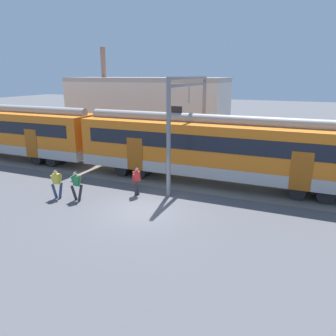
{
  "coord_description": "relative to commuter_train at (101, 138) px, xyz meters",
  "views": [
    {
      "loc": [
        7.25,
        -13.6,
        6.61
      ],
      "look_at": [
        0.31,
        2.59,
        1.6
      ],
      "focal_mm": 35.0,
      "sensor_mm": 36.0,
      "label": 1
    }
  ],
  "objects": [
    {
      "name": "ground_plane",
      "position": [
        6.28,
        -5.75,
        -2.25
      ],
      "size": [
        160.0,
        160.0,
        0.0
      ],
      "primitive_type": "plane",
      "color": "#515156"
    },
    {
      "name": "pedestrian_yellow",
      "position": [
        1.15,
        -6.02,
        -1.26
      ],
      "size": [
        0.54,
        0.63,
        1.67
      ],
      "color": "navy",
      "rests_on": "ground"
    },
    {
      "name": "background_building",
      "position": [
        -0.82,
        8.76,
        0.95
      ],
      "size": [
        15.14,
        5.0,
        9.2
      ],
      "color": "beige",
      "rests_on": "ground"
    },
    {
      "name": "pedestrian_green",
      "position": [
        2.36,
        -5.85,
        -1.26
      ],
      "size": [
        0.64,
        0.58,
        1.67
      ],
      "color": "#28282D",
      "rests_on": "ground"
    },
    {
      "name": "catenary_gantry",
      "position": [
        6.63,
        0.0,
        2.06
      ],
      "size": [
        0.24,
        6.64,
        6.53
      ],
      "color": "gray",
      "rests_on": "ground"
    },
    {
      "name": "commuter_train",
      "position": [
        0.0,
        0.0,
        0.0
      ],
      "size": [
        38.05,
        3.07,
        4.73
      ],
      "color": "#B2ADA8",
      "rests_on": "ground"
    },
    {
      "name": "pedestrian_red",
      "position": [
        4.97,
        -3.91,
        -1.26
      ],
      "size": [
        0.53,
        0.67,
        1.67
      ],
      "color": "#28282D",
      "rests_on": "ground"
    },
    {
      "name": "track_bed",
      "position": [
        -2.48,
        0.0,
        -2.25
      ],
      "size": [
        80.0,
        4.4,
        0.01
      ],
      "primitive_type": "cube",
      "color": "slate",
      "rests_on": "ground"
    }
  ]
}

